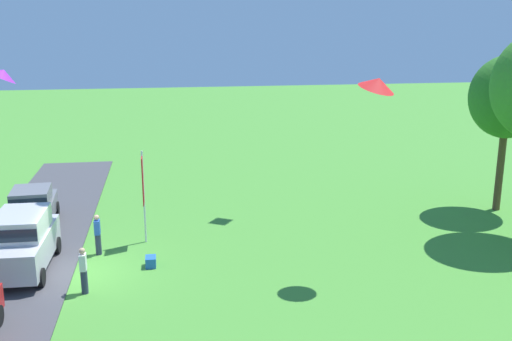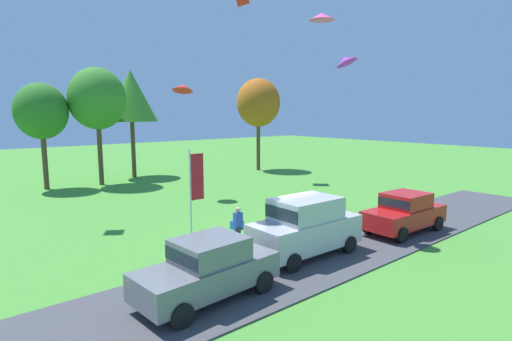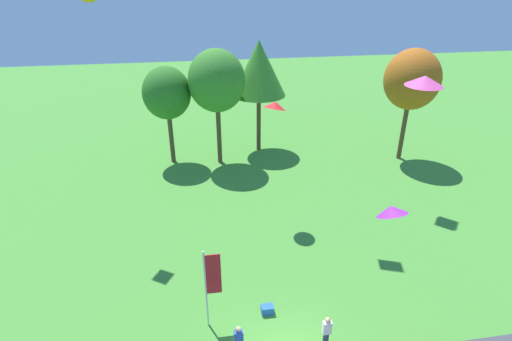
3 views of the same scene
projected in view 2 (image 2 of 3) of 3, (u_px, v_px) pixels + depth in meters
ground_plane at (279, 241)px, 17.52m from camera, size 120.00×120.00×0.00m
pavement_strip at (321, 255)px, 15.69m from camera, size 36.00×4.40×0.06m
car_sedan_mid_row at (208, 267)px, 11.84m from camera, size 4.51×2.20×1.84m
car_suv_far_end at (306, 224)px, 15.44m from camera, size 4.63×2.10×2.28m
car_sedan_by_flagpole at (405, 211)px, 18.56m from camera, size 4.47×2.09×1.84m
person_on_lawn at (238, 226)px, 16.66m from camera, size 0.36×0.24×1.71m
person_beside_suv at (299, 213)px, 18.84m from camera, size 0.36×0.24×1.71m
tree_left_of_center at (41, 112)px, 28.65m from camera, size 3.66×3.66×7.72m
tree_far_left at (97, 99)px, 30.36m from camera, size 4.27×4.27×9.01m
tree_far_right at (131, 96)px, 34.04m from camera, size 4.37×4.37×9.23m
tree_lone_near at (258, 103)px, 38.52m from camera, size 4.22×4.22×8.90m
flag_banner at (195, 183)px, 17.27m from camera, size 0.71×0.08×4.04m
cooler_box at (237, 225)px, 19.37m from camera, size 0.56×0.40×0.40m
kite_delta_topmost at (322, 16)px, 20.94m from camera, size 1.87×1.87×0.37m
kite_delta_high_left at (346, 60)px, 16.99m from camera, size 1.17×1.19×0.64m
kite_delta_high_right at (183, 88)px, 25.79m from camera, size 1.91×1.91×0.77m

